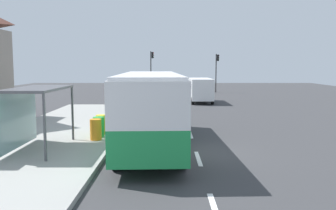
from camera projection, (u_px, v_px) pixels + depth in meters
The scene contains 19 objects.
ground_plane at pixel (181, 111), 29.04m from camera, with size 56.00×92.00×0.04m, color #38383A.
sidewalk_platform at pixel (52, 140), 17.13m from camera, with size 6.20×30.00×0.18m, color #999993.
lane_stripe_seg_0 at pixel (216, 209), 9.15m from camera, with size 0.16×2.20×0.01m, color silver.
lane_stripe_seg_1 at pixel (200, 159), 14.13m from camera, with size 0.16×2.20×0.01m, color silver.
lane_stripe_seg_2 at pixel (192, 134), 19.10m from camera, with size 0.16×2.20×0.01m, color silver.
lane_stripe_seg_3 at pixel (187, 120), 24.07m from camera, with size 0.16×2.20×0.01m, color silver.
lane_stripe_seg_4 at pixel (184, 111), 29.04m from camera, with size 0.16×2.20×0.01m, color silver.
lane_stripe_seg_5 at pixel (182, 104), 34.01m from camera, with size 0.16×2.20×0.01m, color silver.
lane_stripe_seg_6 at pixel (181, 99), 38.98m from camera, with size 0.16×2.20×0.01m, color silver.
lane_stripe_seg_7 at pixel (179, 95), 43.95m from camera, with size 0.16×2.20×0.01m, color silver.
bus at pixel (152, 105), 16.23m from camera, with size 2.92×11.09×3.21m.
white_van at pixel (202, 89), 35.39m from camera, with size 2.10×5.23×2.30m.
sedan_near at pixel (195, 87), 46.80m from camera, with size 1.95×4.46×1.52m.
recycling_bin_orange at pixel (97, 129), 16.78m from camera, with size 0.52×0.52×0.95m, color orange.
recycling_bin_green at pixel (100, 127), 17.48m from camera, with size 0.52×0.52×0.95m, color green.
recycling_bin_yellow at pixel (103, 125), 18.17m from camera, with size 0.52×0.52×0.95m, color yellow.
traffic_light_near_side at pixel (219, 67), 48.35m from camera, with size 0.49×0.28×5.04m.
traffic_light_far_side at pixel (153, 65), 49.16m from camera, with size 0.49×0.28×5.40m.
bus_shelter at pixel (33, 102), 14.80m from camera, with size 1.80×4.00×2.50m.
Camera 1 is at (-0.91, -14.83, 3.56)m, focal length 39.47 mm.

